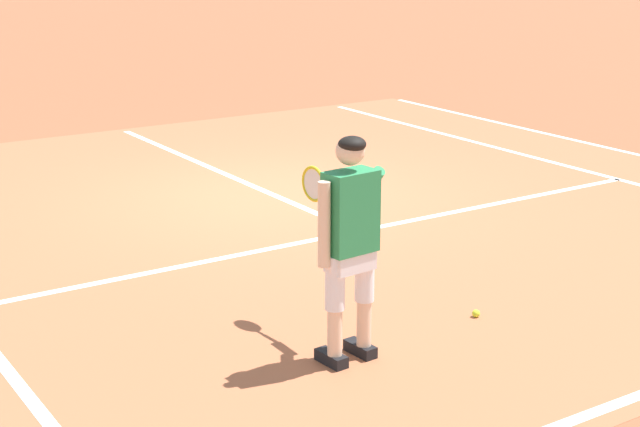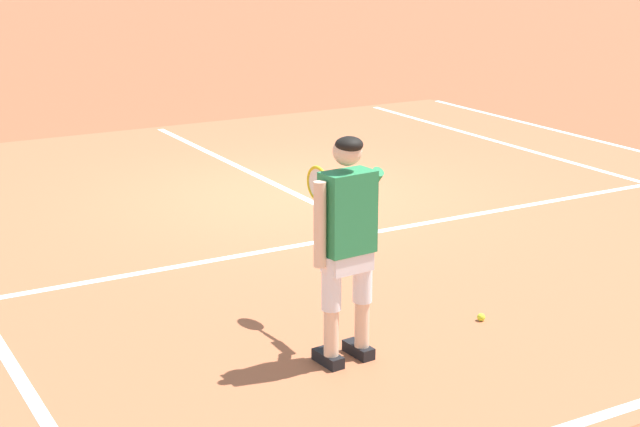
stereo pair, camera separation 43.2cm
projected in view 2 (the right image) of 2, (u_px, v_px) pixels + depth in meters
name	position (u px, v px, depth m)	size (l,w,h in m)	color
ground_plane	(296.00, 195.00, 11.82)	(80.00, 80.00, 0.00)	#9E5133
court_inner_surface	(323.00, 207.00, 11.27)	(10.98, 10.98, 0.00)	#B2603D
line_service	(374.00, 232.00, 10.34)	(8.23, 0.10, 0.01)	white
line_centre_service	(245.00, 170.00, 13.01)	(0.10, 6.40, 0.01)	white
line_singles_right	(585.00, 166.00, 13.22)	(0.10, 10.58, 0.01)	white
tennis_player	(346.00, 234.00, 6.99)	(0.62, 1.15, 1.71)	black
tennis_ball_near_feet	(481.00, 317.00, 7.99)	(0.07, 0.07, 0.07)	#CCE02D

